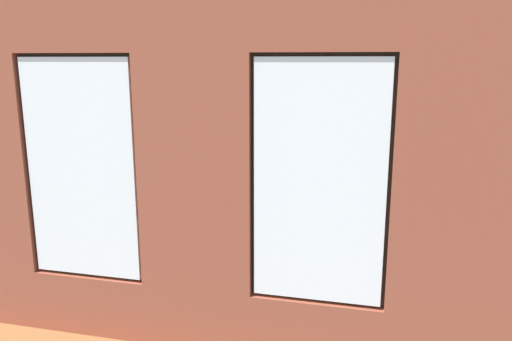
% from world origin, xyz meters
% --- Properties ---
extents(ground_plane, '(6.98, 5.41, 0.10)m').
position_xyz_m(ground_plane, '(0.00, 0.00, -0.05)').
color(ground_plane, brown).
extents(brick_wall_with_windows, '(6.38, 0.30, 3.44)m').
position_xyz_m(brick_wall_with_windows, '(-0.00, 2.32, 1.73)').
color(brick_wall_with_windows, brown).
rests_on(brick_wall_with_windows, ground_plane).
extents(white_wall_right, '(0.10, 4.41, 3.44)m').
position_xyz_m(white_wall_right, '(3.14, 0.20, 1.72)').
color(white_wall_right, white).
rests_on(white_wall_right, ground_plane).
extents(couch_by_window, '(1.82, 0.87, 0.80)m').
position_xyz_m(couch_by_window, '(-0.07, 1.67, 0.33)').
color(couch_by_window, black).
rests_on(couch_by_window, ground_plane).
extents(couch_left, '(0.88, 1.88, 0.80)m').
position_xyz_m(couch_left, '(-2.49, 0.57, 0.33)').
color(couch_left, black).
rests_on(couch_left, ground_plane).
extents(coffee_table, '(1.55, 0.74, 0.44)m').
position_xyz_m(coffee_table, '(-0.15, 0.23, 0.39)').
color(coffee_table, tan).
rests_on(coffee_table, ground_plane).
extents(cup_ceramic, '(0.09, 0.09, 0.10)m').
position_xyz_m(cup_ceramic, '(-0.27, 0.34, 0.49)').
color(cup_ceramic, '#B23D38').
rests_on(cup_ceramic, coffee_table).
extents(candle_jar, '(0.08, 0.08, 0.10)m').
position_xyz_m(candle_jar, '(-0.58, 0.10, 0.49)').
color(candle_jar, '#B7333D').
rests_on(candle_jar, coffee_table).
extents(remote_gray, '(0.17, 0.13, 0.02)m').
position_xyz_m(remote_gray, '(0.31, 0.34, 0.45)').
color(remote_gray, '#59595B').
rests_on(remote_gray, coffee_table).
extents(media_console, '(1.00, 0.42, 0.51)m').
position_xyz_m(media_console, '(2.84, 0.49, 0.26)').
color(media_console, black).
rests_on(media_console, ground_plane).
extents(tv_flatscreen, '(1.03, 0.20, 0.75)m').
position_xyz_m(tv_flatscreen, '(2.84, 0.49, 0.89)').
color(tv_flatscreen, black).
rests_on(tv_flatscreen, media_console).
extents(papasan_chair, '(1.03, 1.03, 0.67)m').
position_xyz_m(papasan_chair, '(0.89, -1.21, 0.43)').
color(papasan_chair, olive).
rests_on(papasan_chair, ground_plane).
extents(potted_plant_corner_near_left, '(0.85, 0.85, 1.35)m').
position_xyz_m(potted_plant_corner_near_left, '(-2.63, -1.71, 0.68)').
color(potted_plant_corner_near_left, gray).
rests_on(potted_plant_corner_near_left, ground_plane).
extents(potted_plant_between_couches, '(1.01, 0.96, 1.19)m').
position_xyz_m(potted_plant_between_couches, '(-1.44, 1.62, 0.64)').
color(potted_plant_between_couches, '#47423D').
rests_on(potted_plant_between_couches, ground_plane).
extents(potted_plant_by_left_couch, '(0.36, 0.36, 0.62)m').
position_xyz_m(potted_plant_by_left_couch, '(-2.09, -0.81, 0.44)').
color(potted_plant_by_left_couch, '#9E5638').
rests_on(potted_plant_by_left_couch, ground_plane).
extents(potted_plant_beside_window_right, '(0.41, 0.41, 0.82)m').
position_xyz_m(potted_plant_beside_window_right, '(1.48, 1.77, 0.54)').
color(potted_plant_beside_window_right, '#9E5638').
rests_on(potted_plant_beside_window_right, ground_plane).
extents(potted_plant_near_tv, '(0.82, 0.78, 1.16)m').
position_xyz_m(potted_plant_near_tv, '(2.29, 1.44, 0.60)').
color(potted_plant_near_tv, beige).
rests_on(potted_plant_near_tv, ground_plane).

